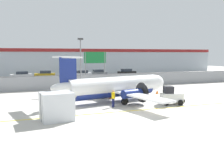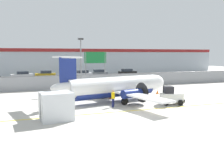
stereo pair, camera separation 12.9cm
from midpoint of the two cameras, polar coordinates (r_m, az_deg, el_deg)
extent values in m
plane|color=#BCB7AD|center=(20.85, 4.70, -7.46)|extent=(140.00, 140.00, 0.00)
cube|color=yellow|center=(22.64, 2.61, -6.28)|extent=(84.00, 0.20, 0.01)
cube|color=gray|center=(37.58, -6.62, 0.48)|extent=(98.00, 0.04, 2.00)
cylinder|color=slate|center=(37.48, -6.65, 2.07)|extent=(98.00, 0.10, 0.10)
cube|color=#38383A|center=(48.89, -9.64, 0.79)|extent=(98.00, 17.00, 0.12)
cube|color=#A8B2BC|center=(66.95, -12.45, 5.08)|extent=(91.00, 8.00, 6.50)
cube|color=maroon|center=(62.97, -12.06, 7.58)|extent=(91.00, 0.20, 0.80)
cylinder|color=white|center=(27.10, 0.84, -0.34)|extent=(11.04, 4.34, 1.90)
ellipsoid|color=white|center=(30.63, 9.81, 0.39)|extent=(2.86, 2.33, 1.80)
ellipsoid|color=white|center=(24.40, -10.43, -0.79)|extent=(3.23, 1.72, 1.05)
cylinder|color=navy|center=(27.17, 0.84, -1.44)|extent=(9.86, 3.68, 1.48)
cube|color=white|center=(27.24, 1.02, -1.52)|extent=(5.21, 15.94, 0.18)
cylinder|color=navy|center=(29.51, -1.47, -0.87)|extent=(2.35, 1.38, 0.90)
cone|color=black|center=(30.12, 0.40, -0.71)|extent=(0.54, 0.53, 0.44)
cylinder|color=#262626|center=(30.20, 0.64, -0.69)|extent=(0.52, 2.05, 2.10)
cylinder|color=navy|center=(25.26, 4.68, -2.20)|extent=(2.35, 1.38, 0.90)
cone|color=black|center=(25.97, 6.70, -1.98)|extent=(0.54, 0.53, 0.44)
cylinder|color=#262626|center=(26.06, 6.95, -1.95)|extent=(0.52, 2.05, 2.10)
cube|color=navy|center=(24.37, -9.89, 2.41)|extent=(1.70, 0.56, 3.10)
cube|color=white|center=(24.25, -10.27, 6.05)|extent=(2.17, 4.92, 0.14)
cylinder|color=#59595B|center=(29.52, 7.07, -1.69)|extent=(0.17, 0.17, 0.97)
cylinder|color=black|center=(29.59, 7.05, -2.62)|extent=(0.63, 0.35, 0.60)
cylinder|color=#59595B|center=(28.93, -2.08, -1.73)|extent=(0.17, 0.17, 0.90)
cylinder|color=black|center=(29.00, -2.08, -2.61)|extent=(0.79, 0.39, 0.76)
cylinder|color=#59595B|center=(25.27, 3.05, -2.99)|extent=(0.17, 0.17, 0.90)
cylinder|color=black|center=(25.36, 3.04, -3.99)|extent=(0.79, 0.39, 0.76)
cube|color=silver|center=(26.29, 13.58, -3.01)|extent=(2.42, 1.65, 0.90)
cube|color=black|center=(26.07, 12.90, -1.29)|extent=(1.14, 1.21, 0.70)
cube|color=black|center=(26.71, 15.92, -3.58)|extent=(0.45, 1.10, 0.30)
cylinder|color=black|center=(27.16, 14.69, -3.69)|extent=(0.59, 0.32, 0.56)
cylinder|color=black|center=(26.05, 15.53, -4.17)|extent=(0.59, 0.32, 0.56)
cylinder|color=black|center=(26.72, 11.63, -3.78)|extent=(0.59, 0.32, 0.56)
cylinder|color=black|center=(25.59, 12.35, -4.27)|extent=(0.59, 0.32, 0.56)
cylinder|color=#191E4C|center=(24.27, 0.29, -4.36)|extent=(0.23, 0.23, 0.85)
cylinder|color=#191E4C|center=(24.44, 0.49, -4.28)|extent=(0.23, 0.23, 0.85)
cylinder|color=yellow|center=(24.23, 0.39, -2.64)|extent=(0.48, 0.48, 0.60)
cylinder|color=yellow|center=(24.02, 0.17, -2.65)|extent=(0.14, 0.14, 0.55)
cylinder|color=yellow|center=(24.42, 0.61, -2.49)|extent=(0.14, 0.14, 0.55)
sphere|color=tan|center=(24.16, 0.39, -1.61)|extent=(0.22, 0.22, 0.22)
cube|color=silver|center=(19.98, -12.44, -5.00)|extent=(2.60, 2.24, 2.20)
cube|color=#333338|center=(19.98, -12.44, -5.00)|extent=(2.44, 0.33, 2.20)
cube|color=orange|center=(33.00, 10.43, -2.19)|extent=(0.36, 0.36, 0.04)
cone|color=orange|center=(32.95, 10.44, -1.64)|extent=(0.28, 0.28, 0.60)
cylinder|color=white|center=(32.94, 10.45, -1.51)|extent=(0.17, 0.17, 0.08)
cube|color=orange|center=(29.20, -0.20, -3.25)|extent=(0.36, 0.36, 0.04)
cone|color=orange|center=(29.15, -0.20, -2.63)|extent=(0.28, 0.28, 0.60)
cylinder|color=white|center=(29.14, -0.20, -2.48)|extent=(0.17, 0.17, 0.08)
cube|color=silver|center=(53.46, -19.83, 1.73)|extent=(4.33, 2.06, 0.80)
cube|color=#262D38|center=(53.42, -19.70, 2.46)|extent=(2.33, 1.74, 0.56)
cylinder|color=black|center=(52.50, -21.25, 1.23)|extent=(0.62, 0.25, 0.60)
cylinder|color=black|center=(54.29, -21.36, 1.40)|extent=(0.62, 0.25, 0.60)
cylinder|color=black|center=(52.73, -18.21, 1.37)|extent=(0.62, 0.25, 0.60)
cylinder|color=black|center=(54.51, -18.43, 1.54)|extent=(0.62, 0.25, 0.60)
cube|color=#B28C19|center=(54.35, -14.91, 1.98)|extent=(4.34, 2.07, 0.80)
cube|color=#262D38|center=(54.30, -14.77, 2.70)|extent=(2.33, 1.75, 0.56)
cylinder|color=black|center=(53.51, -16.40, 1.52)|extent=(0.62, 0.25, 0.60)
cylinder|color=black|center=(55.31, -16.34, 1.68)|extent=(0.62, 0.25, 0.60)
cylinder|color=black|center=(53.49, -13.41, 1.60)|extent=(0.62, 0.25, 0.60)
cylinder|color=black|center=(55.28, -13.44, 1.77)|extent=(0.62, 0.25, 0.60)
cube|color=silver|center=(53.68, -6.81, 2.11)|extent=(4.31, 1.98, 0.80)
cube|color=#262D38|center=(53.67, -6.67, 2.83)|extent=(2.30, 1.71, 0.56)
cylinder|color=black|center=(52.46, -7.99, 1.63)|extent=(0.61, 0.24, 0.60)
cylinder|color=black|center=(54.19, -8.50, 1.78)|extent=(0.61, 0.24, 0.60)
cylinder|color=black|center=(53.27, -5.09, 1.75)|extent=(0.61, 0.24, 0.60)
cylinder|color=black|center=(54.98, -5.68, 1.90)|extent=(0.61, 0.24, 0.60)
cube|color=slate|center=(56.33, -3.14, 2.37)|extent=(4.23, 1.78, 0.80)
cube|color=#262D38|center=(56.32, -3.00, 3.06)|extent=(2.23, 1.60, 0.56)
cylinder|color=black|center=(55.14, -4.30, 1.93)|extent=(0.60, 0.21, 0.60)
cylinder|color=black|center=(56.88, -4.74, 2.07)|extent=(0.60, 0.21, 0.60)
cylinder|color=black|center=(55.88, -1.51, 2.01)|extent=(0.60, 0.21, 0.60)
cylinder|color=black|center=(57.60, -2.03, 2.15)|extent=(0.60, 0.21, 0.60)
cube|color=black|center=(58.81, 3.63, 2.55)|extent=(4.39, 2.26, 0.80)
cube|color=#262D38|center=(58.68, 3.51, 3.21)|extent=(2.39, 1.84, 0.56)
cylinder|color=black|center=(60.32, 4.33, 2.35)|extent=(0.62, 0.28, 0.60)
cylinder|color=black|center=(58.81, 5.25, 2.22)|extent=(0.62, 0.28, 0.60)
cylinder|color=black|center=(58.90, 2.01, 2.26)|extent=(0.62, 0.28, 0.60)
cylinder|color=black|center=(57.35, 2.89, 2.13)|extent=(0.62, 0.28, 0.60)
cylinder|color=slate|center=(33.98, -6.98, 4.03)|extent=(0.16, 0.16, 7.00)
cube|color=#333333|center=(34.00, -7.07, 10.19)|extent=(0.70, 0.30, 0.24)
cylinder|color=slate|center=(39.82, -5.91, 3.37)|extent=(0.14, 0.14, 5.50)
cylinder|color=slate|center=(40.69, -1.53, 3.48)|extent=(0.14, 0.14, 5.50)
cube|color=#14662D|center=(40.16, -3.72, 6.07)|extent=(3.60, 0.10, 1.80)
camera|label=1|loc=(0.06, -89.87, 0.02)|focal=40.00mm
camera|label=2|loc=(0.06, 90.13, -0.02)|focal=40.00mm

